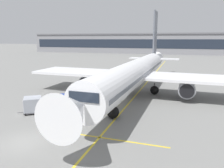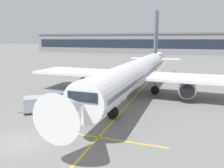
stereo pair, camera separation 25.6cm
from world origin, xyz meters
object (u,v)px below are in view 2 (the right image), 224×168
at_px(baggage_cart_second, 33,104).
at_px(safety_cone_wingtip, 98,93).
at_px(parked_airplane, 137,72).
at_px(ground_crew_by_carts, 63,104).
at_px(baggage_cart_lead, 60,102).
at_px(safety_cone_engine_keepout, 100,89).
at_px(belt_loader, 87,98).
at_px(ground_crew_by_loader, 90,101).
at_px(safety_cone_nose_mark, 99,91).

distance_m(baggage_cart_second, safety_cone_wingtip, 10.65).
relative_size(parked_airplane, ground_crew_by_carts, 24.25).
bearing_deg(baggage_cart_lead, baggage_cart_second, -145.17).
bearing_deg(ground_crew_by_carts, safety_cone_engine_keepout, 89.78).
distance_m(parked_airplane, baggage_cart_second, 15.41).
distance_m(belt_loader, ground_crew_by_loader, 1.52).
relative_size(baggage_cart_lead, safety_cone_wingtip, 3.85).
height_order(belt_loader, baggage_cart_second, belt_loader).
bearing_deg(safety_cone_nose_mark, baggage_cart_second, -108.31).
bearing_deg(parked_airplane, safety_cone_wingtip, -158.17).
bearing_deg(safety_cone_engine_keepout, safety_cone_wingtip, -73.54).
bearing_deg(belt_loader, parked_airplane, 56.86).
relative_size(ground_crew_by_carts, safety_cone_wingtip, 2.51).
xyz_separation_m(parked_airplane, baggage_cart_lead, (-6.94, -10.31, -2.42)).
bearing_deg(safety_cone_wingtip, belt_loader, -83.56).
height_order(parked_airplane, ground_crew_by_loader, parked_airplane).
xyz_separation_m(baggage_cart_lead, baggage_cart_second, (-2.42, -1.68, 0.00)).
bearing_deg(safety_cone_nose_mark, ground_crew_by_carts, -92.58).
xyz_separation_m(baggage_cart_second, safety_cone_wingtip, (4.00, 9.85, -0.66)).
xyz_separation_m(safety_cone_engine_keepout, safety_cone_nose_mark, (0.41, -1.37, -0.01)).
bearing_deg(safety_cone_wingtip, ground_crew_by_loader, -76.97).
xyz_separation_m(baggage_cart_second, safety_cone_engine_keepout, (3.24, 12.40, -0.65)).
bearing_deg(ground_crew_by_loader, baggage_cart_second, -147.85).
relative_size(ground_crew_by_carts, safety_cone_nose_mark, 2.50).
relative_size(parked_airplane, safety_cone_nose_mark, 60.75).
bearing_deg(belt_loader, ground_crew_by_carts, -110.93).
relative_size(safety_cone_wingtip, safety_cone_nose_mark, 1.00).
distance_m(safety_cone_engine_keepout, safety_cone_wingtip, 2.66).
relative_size(ground_crew_by_carts, safety_cone_engine_keepout, 2.43).
height_order(belt_loader, baggage_cart_lead, belt_loader).
height_order(baggage_cart_lead, baggage_cart_second, same).
bearing_deg(safety_cone_nose_mark, baggage_cart_lead, -97.48).
relative_size(baggage_cart_second, safety_cone_engine_keepout, 3.73).
height_order(baggage_cart_lead, safety_cone_engine_keepout, baggage_cart_lead).
relative_size(ground_crew_by_loader, ground_crew_by_carts, 1.00).
relative_size(baggage_cart_lead, safety_cone_nose_mark, 3.84).
bearing_deg(parked_airplane, safety_cone_engine_keepout, 176.23).
relative_size(ground_crew_by_loader, safety_cone_nose_mark, 2.50).
distance_m(baggage_cart_lead, safety_cone_nose_mark, 9.44).
bearing_deg(safety_cone_wingtip, safety_cone_engine_keepout, 106.46).
height_order(ground_crew_by_loader, safety_cone_wingtip, ground_crew_by_loader).
xyz_separation_m(baggage_cart_second, safety_cone_nose_mark, (3.65, 11.03, -0.66)).
distance_m(baggage_cart_second, ground_crew_by_carts, 3.37).
height_order(belt_loader, safety_cone_nose_mark, belt_loader).
relative_size(baggage_cart_lead, ground_crew_by_loader, 1.53).
xyz_separation_m(ground_crew_by_loader, safety_cone_nose_mark, (-1.83, 7.58, -0.66)).
bearing_deg(ground_crew_by_carts, baggage_cart_second, -161.66).
height_order(baggage_cart_lead, safety_cone_nose_mark, baggage_cart_lead).
xyz_separation_m(baggage_cart_lead, ground_crew_by_carts, (0.78, -0.62, -0.00)).
bearing_deg(safety_cone_engine_keepout, ground_crew_by_loader, -75.98).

